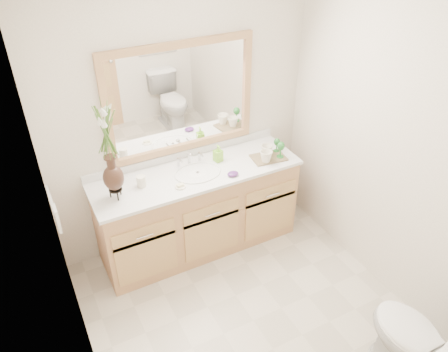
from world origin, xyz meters
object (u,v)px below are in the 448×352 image
flower_vase (107,139)px  tumbler (141,181)px  tray (268,158)px  soap_bottle (218,154)px  toilet (419,347)px

flower_vase → tumbler: bearing=14.0°
tumbler → tray: bearing=-5.6°
tray → soap_bottle: bearing=164.7°
flower_vase → tray: 1.48m
toilet → soap_bottle: size_ratio=5.35×
soap_bottle → tray: (0.42, -0.18, -0.06)m
soap_bottle → tray: soap_bottle is taller
soap_bottle → tray: size_ratio=0.46×
tray → tumbler: bearing=-178.4°
toilet → tumbler: bearing=-58.6°
flower_vase → tray: bearing=-2.3°
flower_vase → tray: size_ratio=2.59×
tumbler → soap_bottle: (0.74, 0.06, 0.02)m
tumbler → tray: 1.16m
tray → toilet: bearing=-81.9°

